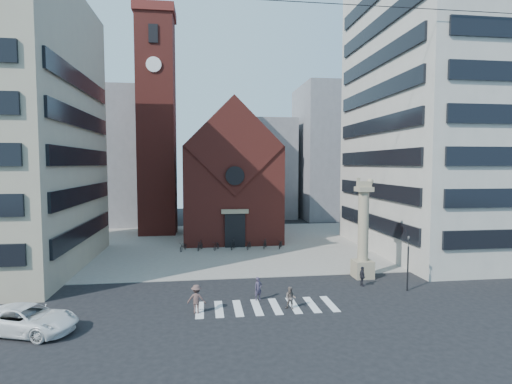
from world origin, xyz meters
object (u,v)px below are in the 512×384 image
lion_column (363,238)px  pedestrian_0 (258,289)px  white_car (27,319)px  traffic_light (408,262)px  pedestrian_1 (291,298)px  pedestrian_2 (362,276)px  scooter_0 (183,246)px

lion_column → pedestrian_0: bearing=-155.1°
white_car → pedestrian_0: 14.66m
traffic_light → pedestrian_1: (-9.87, -2.63, -1.53)m
lion_column → pedestrian_1: bearing=-139.9°
pedestrian_1 → traffic_light: bearing=40.8°
pedestrian_0 → pedestrian_2: bearing=-12.4°
pedestrian_0 → pedestrian_2: size_ratio=1.06×
pedestrian_2 → scooter_0: 21.23m
white_car → pedestrian_1: size_ratio=3.82×
traffic_light → pedestrian_0: bearing=-177.3°
lion_column → white_car: size_ratio=1.49×
pedestrian_0 → scooter_0: (-6.15, 17.26, -0.30)m
lion_column → scooter_0: lion_column is taller
pedestrian_1 → pedestrian_2: (6.87, 4.26, 0.03)m
traffic_light → pedestrian_1: 10.32m
traffic_light → pedestrian_0: size_ratio=2.54×
lion_column → pedestrian_2: lion_column is taller
pedestrian_0 → pedestrian_1: bearing=-73.3°
white_car → scooter_0: 22.53m
scooter_0 → lion_column: bearing=-19.2°
traffic_light → scooter_0: bearing=137.1°
white_car → scooter_0: bearing=-3.0°
scooter_0 → pedestrian_1: bearing=-48.0°
lion_column → pedestrian_0: size_ratio=5.13×
traffic_light → scooter_0: size_ratio=2.30×
pedestrian_1 → pedestrian_2: size_ratio=0.96×
pedestrian_0 → pedestrian_2: 9.07m
lion_column → traffic_light: 4.62m
white_car → pedestrian_2: white_car is taller
white_car → pedestrian_1: (16.09, 1.73, -0.05)m
pedestrian_1 → scooter_0: pedestrian_1 is taller
traffic_light → pedestrian_2: traffic_light is taller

